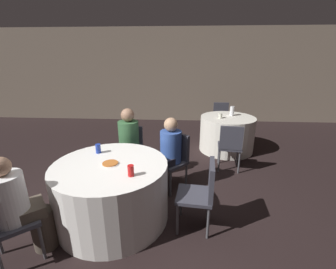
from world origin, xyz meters
The scene contains 18 objects.
ground_plane centered at (0.00, 0.00, 0.00)m, with size 16.00×16.00×0.00m, color black.
wall_back centered at (0.00, 4.85, 1.40)m, with size 16.00×0.06×2.80m.
table_near centered at (-0.24, 0.05, 0.37)m, with size 1.36×1.36×0.74m.
table_far centered at (1.57, 2.38, 0.37)m, with size 1.14×1.14×0.74m.
chair_near_north centered at (-0.25, 1.13, 0.51)m, with size 0.40×0.41×0.85m.
chair_near_northeast centered at (0.50, 0.84, 0.51)m, with size 0.57×0.57×0.85m.
chair_near_east centered at (0.84, -0.07, 0.51)m, with size 0.44×0.44×0.85m.
chair_near_southwest centered at (-1.06, -0.67, 0.51)m, with size 0.56×0.56×0.85m.
chair_far_north centered at (1.59, 3.36, 0.51)m, with size 0.41×0.41×0.85m.
chair_far_south centered at (1.44, 1.41, 0.51)m, with size 0.45×0.45×0.85m.
person_blue_shirt centered at (0.39, 0.72, 0.56)m, with size 0.45×0.46×1.12m.
person_green_jacket centered at (-0.24, 0.98, 0.60)m, with size 0.32×0.50×1.19m.
person_white_shirt centered at (-0.94, -0.56, 0.55)m, with size 0.45×0.44×1.10m.
pizza_plate_near centered at (-0.23, 0.04, 0.75)m, with size 0.21×0.21×0.02m.
soda_can_red centered at (0.07, -0.22, 0.80)m, with size 0.07×0.07×0.12m.
soda_can_blue centered at (-0.49, 0.35, 0.80)m, with size 0.07×0.07×0.12m.
bottle_far centered at (1.67, 2.51, 0.84)m, with size 0.09×0.09×0.20m.
cup_far centered at (1.39, 2.27, 0.79)m, with size 0.08×0.08×0.10m.
Camera 1 is at (0.59, -2.29, 1.92)m, focal length 24.00 mm.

